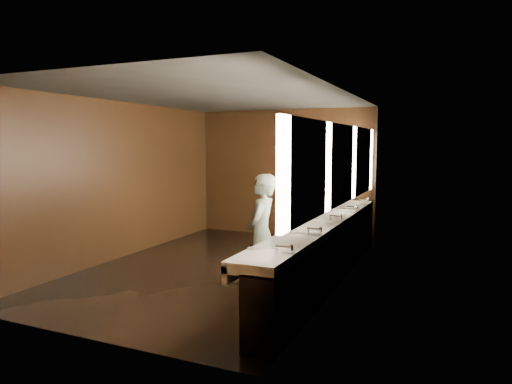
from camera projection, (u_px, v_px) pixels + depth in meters
floor at (221, 268)px, 7.54m from camera, size 6.00×6.00×0.00m
ceiling at (220, 96)px, 7.25m from camera, size 4.00×6.00×0.02m
wall_back at (284, 173)px, 10.13m from camera, size 4.00×0.02×2.80m
wall_front at (82, 207)px, 4.66m from camera, size 4.00×0.02×2.80m
wall_left at (122, 180)px, 8.19m from camera, size 0.02×6.00×2.80m
wall_right at (342, 189)px, 6.59m from camera, size 0.02×6.00×2.80m
sink_counter at (327, 249)px, 6.77m from camera, size 0.55×5.40×1.01m
mirror_band at (342, 165)px, 6.57m from camera, size 0.06×5.03×1.15m
person at (262, 235)px, 6.15m from camera, size 0.46×0.64×1.65m
trash_bin at (305, 269)px, 6.50m from camera, size 0.38×0.38×0.53m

